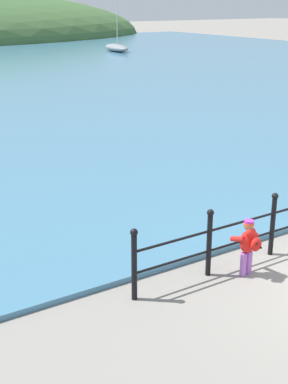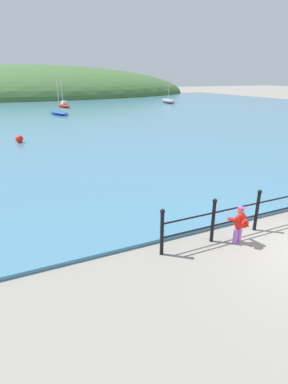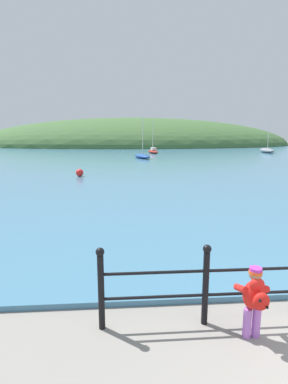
% 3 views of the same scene
% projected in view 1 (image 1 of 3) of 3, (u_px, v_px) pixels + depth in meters
% --- Properties ---
extents(child_in_coat, '(0.38, 0.53, 1.00)m').
position_uv_depth(child_in_coat, '(248.00, 243.00, 8.95)').
color(child_in_coat, '#AD66C6').
rests_on(child_in_coat, ground).
extents(boat_twin_mast, '(1.90, 4.35, 5.26)m').
position_uv_depth(boat_twin_mast, '(117.00, 48.00, 47.70)').
color(boat_twin_mast, gray).
rests_on(boat_twin_mast, water).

